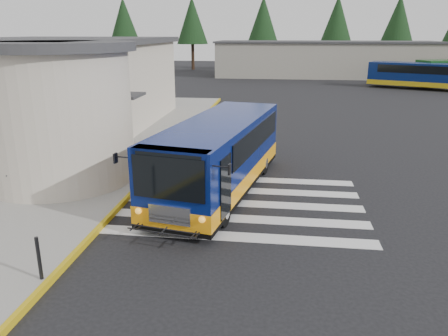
# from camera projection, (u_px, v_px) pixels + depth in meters

# --- Properties ---
(ground) EXTENTS (140.00, 140.00, 0.00)m
(ground) POSITION_uv_depth(u_px,v_px,m) (253.00, 195.00, 14.71)
(ground) COLOR black
(ground) RESTS_ON ground
(sidewalk) EXTENTS (10.00, 34.00, 0.15)m
(sidewalk) POSITION_uv_depth(u_px,v_px,m) (59.00, 153.00, 19.58)
(sidewalk) COLOR gray
(sidewalk) RESTS_ON ground
(curb_strip) EXTENTS (0.12, 34.00, 0.16)m
(curb_strip) POSITION_uv_depth(u_px,v_px,m) (166.00, 157.00, 18.97)
(curb_strip) COLOR gold
(curb_strip) RESTS_ON ground
(station_building) EXTENTS (12.70, 18.70, 4.80)m
(station_building) POSITION_uv_depth(u_px,v_px,m) (47.00, 88.00, 21.81)
(station_building) COLOR beige
(station_building) RESTS_ON ground
(crosswalk) EXTENTS (8.00, 5.35, 0.01)m
(crosswalk) POSITION_uv_depth(u_px,v_px,m) (236.00, 203.00, 14.01)
(crosswalk) COLOR silver
(crosswalk) RESTS_ON ground
(depot_building) EXTENTS (26.40, 8.40, 4.20)m
(depot_building) POSITION_uv_depth(u_px,v_px,m) (325.00, 59.00, 53.10)
(depot_building) COLOR gray
(depot_building) RESTS_ON ground
(tree_line) EXTENTS (58.40, 4.40, 10.00)m
(tree_line) POSITION_uv_depth(u_px,v_px,m) (324.00, 20.00, 59.25)
(tree_line) COLOR black
(tree_line) RESTS_ON ground
(transit_bus) EXTENTS (4.15, 8.98, 2.46)m
(transit_bus) POSITION_uv_depth(u_px,v_px,m) (219.00, 158.00, 14.74)
(transit_bus) COLOR navy
(transit_bus) RESTS_ON ground
(pedestrian_a) EXTENTS (0.50, 0.68, 1.70)m
(pedestrian_a) POSITION_uv_depth(u_px,v_px,m) (34.00, 175.00, 13.60)
(pedestrian_a) COLOR black
(pedestrian_a) RESTS_ON sidewalk
(pedestrian_b) EXTENTS (1.01, 1.02, 1.66)m
(pedestrian_b) POSITION_uv_depth(u_px,v_px,m) (6.00, 175.00, 13.70)
(pedestrian_b) COLOR black
(pedestrian_b) RESTS_ON sidewalk
(bollard) EXTENTS (0.08, 0.08, 0.99)m
(bollard) POSITION_uv_depth(u_px,v_px,m) (39.00, 258.00, 9.30)
(bollard) COLOR black
(bollard) RESTS_ON sidewalk
(far_bus_a) EXTENTS (8.35, 5.57, 2.11)m
(far_bus_a) POSITION_uv_depth(u_px,v_px,m) (414.00, 74.00, 41.86)
(far_bus_a) COLOR #06174F
(far_bus_a) RESTS_ON ground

